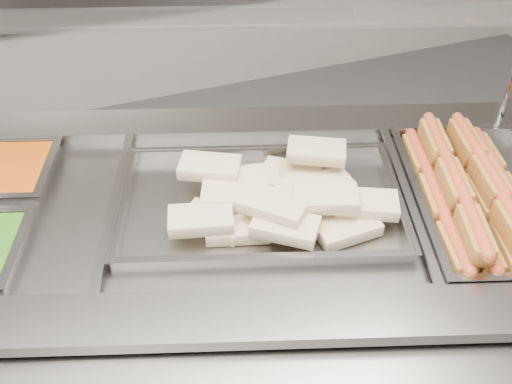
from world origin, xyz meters
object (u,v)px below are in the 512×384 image
object	(u,v)px
steam_counter	(239,311)
pan_hotdogs	(481,206)
pan_wraps	(260,207)
sneeze_guard	(231,22)

from	to	relation	value
steam_counter	pan_hotdogs	size ratio (longest dim) A/B	3.26
steam_counter	pan_hotdogs	distance (m)	0.83
pan_hotdogs	pan_wraps	size ratio (longest dim) A/B	0.82
steam_counter	pan_hotdogs	bearing A→B (deg)	-17.68
steam_counter	pan_wraps	distance (m)	0.47
sneeze_guard	pan_wraps	world-z (taller)	sneeze_guard
sneeze_guard	pan_hotdogs	bearing A→B (deg)	-36.96
sneeze_guard	pan_hotdogs	distance (m)	0.86
pan_hotdogs	sneeze_guard	bearing A→B (deg)	143.04
pan_hotdogs	pan_wraps	distance (m)	0.62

